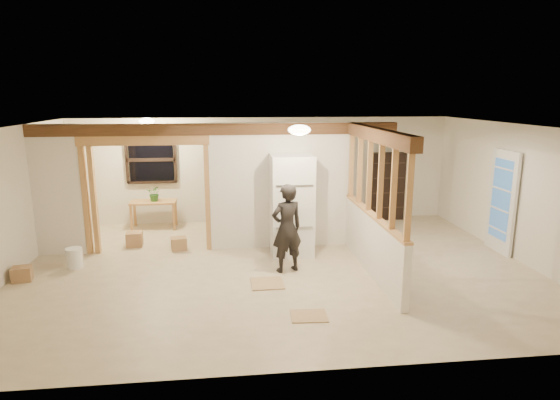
{
  "coord_description": "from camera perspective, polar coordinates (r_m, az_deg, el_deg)",
  "views": [
    {
      "loc": [
        -0.85,
        -7.86,
        3.02
      ],
      "look_at": [
        0.09,
        0.4,
        1.15
      ],
      "focal_mm": 30.0,
      "sensor_mm": 36.0,
      "label": 1
    }
  ],
  "objects": [
    {
      "name": "floor",
      "position": [
        8.47,
        -0.33,
        -8.23
      ],
      "size": [
        9.0,
        6.5,
        0.01
      ],
      "primitive_type": "cube",
      "color": "beige",
      "rests_on": "ground"
    },
    {
      "name": "ceiling",
      "position": [
        7.92,
        -0.35,
        8.94
      ],
      "size": [
        9.0,
        6.5,
        0.01
      ],
      "primitive_type": "cube",
      "color": "white"
    },
    {
      "name": "wall_back",
      "position": [
        11.28,
        -2.12,
        3.67
      ],
      "size": [
        9.0,
        0.01,
        2.5
      ],
      "primitive_type": "cube",
      "color": "silver",
      "rests_on": "floor"
    },
    {
      "name": "wall_front",
      "position": [
        5.01,
        3.69,
        -8.0
      ],
      "size": [
        9.0,
        0.01,
        2.5
      ],
      "primitive_type": "cube",
      "color": "silver",
      "rests_on": "floor"
    },
    {
      "name": "wall_left",
      "position": [
        8.85,
        -30.72,
        -0.65
      ],
      "size": [
        0.01,
        6.5,
        2.5
      ],
      "primitive_type": "cube",
      "color": "silver",
      "rests_on": "floor"
    },
    {
      "name": "wall_right",
      "position": [
        9.67,
        27.22,
        0.74
      ],
      "size": [
        0.01,
        6.5,
        2.5
      ],
      "primitive_type": "cube",
      "color": "silver",
      "rests_on": "floor"
    },
    {
      "name": "partition_left_stub",
      "position": [
        9.77,
        -25.51,
        1.02
      ],
      "size": [
        0.9,
        0.12,
        2.5
      ],
      "primitive_type": "cube",
      "color": "silver",
      "rests_on": "floor"
    },
    {
      "name": "partition_center",
      "position": [
        9.29,
        0.09,
        1.72
      ],
      "size": [
        2.8,
        0.12,
        2.5
      ],
      "primitive_type": "cube",
      "color": "silver",
      "rests_on": "floor"
    },
    {
      "name": "doorway_frame",
      "position": [
        9.39,
        -15.87,
        0.42
      ],
      "size": [
        2.46,
        0.14,
        2.2
      ],
      "primitive_type": "cube",
      "color": "tan",
      "rests_on": "floor"
    },
    {
      "name": "header_beam_back",
      "position": [
        9.09,
        -7.53,
        8.56
      ],
      "size": [
        7.0,
        0.18,
        0.22
      ],
      "primitive_type": "cube",
      "color": "#56351D",
      "rests_on": "ceiling"
    },
    {
      "name": "header_beam_right",
      "position": [
        7.88,
        11.73,
        7.78
      ],
      "size": [
        0.18,
        3.3,
        0.22
      ],
      "primitive_type": "cube",
      "color": "#56351D",
      "rests_on": "ceiling"
    },
    {
      "name": "pony_wall",
      "position": [
        8.25,
        11.14,
        -5.34
      ],
      "size": [
        0.12,
        3.2,
        1.0
      ],
      "primitive_type": "cube",
      "color": "silver",
      "rests_on": "floor"
    },
    {
      "name": "stud_partition",
      "position": [
        7.97,
        11.49,
        2.62
      ],
      "size": [
        0.14,
        3.2,
        1.32
      ],
      "primitive_type": "cube",
      "color": "tan",
      "rests_on": "pony_wall"
    },
    {
      "name": "window_back",
      "position": [
        11.27,
        -15.45,
        4.75
      ],
      "size": [
        1.12,
        0.1,
        1.1
      ],
      "primitive_type": "cube",
      "color": "black",
      "rests_on": "wall_back"
    },
    {
      "name": "french_door",
      "position": [
        10.0,
        25.44,
        -0.2
      ],
      "size": [
        0.12,
        0.86,
        2.0
      ],
      "primitive_type": "cube",
      "color": "white",
      "rests_on": "floor"
    },
    {
      "name": "ceiling_dome_main",
      "position": [
        7.47,
        2.37,
        8.55
      ],
      "size": [
        0.36,
        0.36,
        0.16
      ],
      "primitive_type": "ellipsoid",
      "color": "#FFEABF",
      "rests_on": "ceiling"
    },
    {
      "name": "ceiling_dome_util",
      "position": [
        10.31,
        -15.93,
        9.22
      ],
      "size": [
        0.32,
        0.32,
        0.14
      ],
      "primitive_type": "ellipsoid",
      "color": "#FFEABF",
      "rests_on": "ceiling"
    },
    {
      "name": "hanging_bulb",
      "position": [
        9.57,
        -13.51,
        7.32
      ],
      "size": [
        0.07,
        0.07,
        0.07
      ],
      "primitive_type": "ellipsoid",
      "color": "#FFD88C",
      "rests_on": "ceiling"
    },
    {
      "name": "refrigerator",
      "position": [
        8.94,
        1.41,
        -0.6
      ],
      "size": [
        0.79,
        0.77,
        1.93
      ],
      "primitive_type": "cube",
      "color": "white",
      "rests_on": "floor"
    },
    {
      "name": "woman",
      "position": [
        8.06,
        0.84,
        -3.45
      ],
      "size": [
        0.66,
        0.54,
        1.56
      ],
      "primitive_type": "imported",
      "rotation": [
        0.0,
        0.0,
        3.49
      ],
      "color": "black",
      "rests_on": "floor"
    },
    {
      "name": "work_table",
      "position": [
        11.16,
        -15.1,
        -1.73
      ],
      "size": [
        1.04,
        0.53,
        0.65
      ],
      "primitive_type": "cube",
      "rotation": [
        0.0,
        0.0,
        0.01
      ],
      "color": "tan",
      "rests_on": "floor"
    },
    {
      "name": "potted_plant",
      "position": [
        11.01,
        -15.03,
        0.78
      ],
      "size": [
        0.38,
        0.35,
        0.36
      ],
      "primitive_type": "imported",
      "rotation": [
        0.0,
        0.0,
        -0.24
      ],
      "color": "#2E782F",
      "rests_on": "work_table"
    },
    {
      "name": "shop_vac",
      "position": [
        10.71,
        -24.54,
        -3.13
      ],
      "size": [
        0.62,
        0.62,
        0.62
      ],
      "primitive_type": "cylinder",
      "rotation": [
        0.0,
        0.0,
        0.4
      ],
      "color": "maroon",
      "rests_on": "floor"
    },
    {
      "name": "bookshelf",
      "position": [
        11.78,
        12.9,
        1.64
      ],
      "size": [
        0.82,
        0.27,
        1.65
      ],
      "primitive_type": "cube",
      "color": "black",
      "rests_on": "floor"
    },
    {
      "name": "bucket",
      "position": [
        9.16,
        -23.78,
        -6.48
      ],
      "size": [
        0.36,
        0.36,
        0.36
      ],
      "primitive_type": "cylinder",
      "rotation": [
        0.0,
        0.0,
        -0.35
      ],
      "color": "silver",
      "rests_on": "floor"
    },
    {
      "name": "box_util_a",
      "position": [
        9.55,
        -12.22,
        -5.23
      ],
      "size": [
        0.34,
        0.31,
        0.26
      ],
      "primitive_type": "cube",
      "rotation": [
        0.0,
        0.0,
        0.19
      ],
      "color": "#9B724B",
      "rests_on": "floor"
    },
    {
      "name": "box_util_b",
      "position": [
        10.02,
        -17.31,
        -4.56
      ],
      "size": [
        0.34,
        0.34,
        0.29
      ],
      "primitive_type": "cube",
      "rotation": [
        0.0,
        0.0,
        0.08
      ],
      "color": "#9B724B",
      "rests_on": "floor"
    },
    {
      "name": "box_front",
      "position": [
        8.93,
        -28.95,
        -7.89
      ],
      "size": [
        0.34,
        0.3,
        0.24
      ],
      "primitive_type": "cube",
      "rotation": [
        0.0,
        0.0,
        0.2
      ],
      "color": "#9B724B",
      "rests_on": "floor"
    },
    {
      "name": "floor_panel_near",
      "position": [
        7.76,
        -1.57,
        -10.12
      ],
      "size": [
        0.54,
        0.54,
        0.02
      ],
      "primitive_type": "cube",
      "rotation": [
        0.0,
        0.0,
        0.02
      ],
      "color": "tan",
      "rests_on": "floor"
    },
    {
      "name": "floor_panel_far",
      "position": [
        6.73,
        3.54,
        -13.92
      ],
      "size": [
        0.53,
        0.43,
        0.02
      ],
      "primitive_type": "cube",
      "rotation": [
        0.0,
        0.0,
        -0.06
      ],
      "color": "tan",
      "rests_on": "floor"
    }
  ]
}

